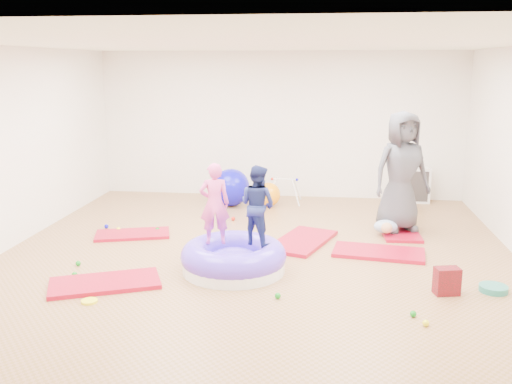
# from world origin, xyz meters

# --- Properties ---
(room) EXTENTS (7.01, 8.01, 2.81)m
(room) POSITION_xyz_m (0.00, 0.00, 1.40)
(room) COLOR #9F7350
(room) RESTS_ON ground
(gym_mat_front_left) EXTENTS (1.41, 1.08, 0.05)m
(gym_mat_front_left) POSITION_xyz_m (-1.64, -0.94, 0.03)
(gym_mat_front_left) COLOR #C30029
(gym_mat_front_left) RESTS_ON ground
(gym_mat_mid_left) EXTENTS (1.21, 0.84, 0.05)m
(gym_mat_mid_left) POSITION_xyz_m (-1.99, 1.03, 0.02)
(gym_mat_mid_left) COLOR #C30029
(gym_mat_mid_left) RESTS_ON ground
(gym_mat_center_back) EXTENTS (1.05, 1.43, 0.05)m
(gym_mat_center_back) POSITION_xyz_m (0.59, 1.00, 0.03)
(gym_mat_center_back) COLOR #C30029
(gym_mat_center_back) RESTS_ON ground
(gym_mat_right) EXTENTS (1.30, 0.77, 0.05)m
(gym_mat_right) POSITION_xyz_m (1.66, 0.61, 0.03)
(gym_mat_right) COLOR #C30029
(gym_mat_right) RESTS_ON ground
(gym_mat_rear_right) EXTENTS (0.59, 1.11, 0.05)m
(gym_mat_rear_right) POSITION_xyz_m (2.06, 1.69, 0.02)
(gym_mat_rear_right) COLOR #C30029
(gym_mat_rear_right) RESTS_ON ground
(inflatable_cushion) EXTENTS (1.33, 1.33, 0.42)m
(inflatable_cushion) POSITION_xyz_m (-0.21, -0.28, 0.16)
(inflatable_cushion) COLOR white
(inflatable_cushion) RESTS_ON ground
(child_pink) EXTENTS (0.43, 0.33, 1.03)m
(child_pink) POSITION_xyz_m (-0.46, -0.20, 0.90)
(child_pink) COLOR #EA4D9B
(child_pink) RESTS_ON inflatable_cushion
(child_navy) EXTENTS (0.62, 0.58, 1.01)m
(child_navy) POSITION_xyz_m (0.08, -0.16, 0.89)
(child_navy) COLOR navy
(child_navy) RESTS_ON inflatable_cushion
(adult_caregiver) EXTENTS (1.05, 0.87, 1.83)m
(adult_caregiver) POSITION_xyz_m (2.05, 1.73, 0.96)
(adult_caregiver) COLOR #424349
(adult_caregiver) RESTS_ON gym_mat_rear_right
(infant) EXTENTS (0.35, 0.36, 0.21)m
(infant) POSITION_xyz_m (1.83, 1.46, 0.15)
(infant) COLOR #9DB5D9
(infant) RESTS_ON gym_mat_rear_right
(ball_pit_balls) EXTENTS (4.54, 3.70, 0.07)m
(ball_pit_balls) POSITION_xyz_m (-0.76, 0.29, 0.03)
(ball_pit_balls) COLOR #148D1B
(ball_pit_balls) RESTS_ON ground
(exercise_ball_blue) EXTENTS (0.69, 0.69, 0.69)m
(exercise_ball_blue) POSITION_xyz_m (-0.81, 3.07, 0.34)
(exercise_ball_blue) COLOR #0F0BC3
(exercise_ball_blue) RESTS_ON ground
(exercise_ball_orange) EXTENTS (0.44, 0.44, 0.44)m
(exercise_ball_orange) POSITION_xyz_m (-0.13, 3.11, 0.22)
(exercise_ball_orange) COLOR orange
(exercise_ball_orange) RESTS_ON ground
(infant_play_gym) EXTENTS (0.62, 0.59, 0.48)m
(infant_play_gym) POSITION_xyz_m (0.15, 3.37, 0.32)
(infant_play_gym) COLOR white
(infant_play_gym) RESTS_ON ground
(cube_shelf) EXTENTS (0.66, 0.33, 0.66)m
(cube_shelf) POSITION_xyz_m (2.51, 3.79, 0.33)
(cube_shelf) COLOR white
(cube_shelf) RESTS_ON ground
(balance_disc) EXTENTS (0.32, 0.32, 0.07)m
(balance_disc) POSITION_xyz_m (2.86, -0.56, 0.04)
(balance_disc) COLOR #247F70
(balance_disc) RESTS_ON ground
(backpack) EXTENTS (0.30, 0.23, 0.32)m
(backpack) POSITION_xyz_m (2.30, -0.71, 0.16)
(backpack) COLOR #A10916
(backpack) RESTS_ON ground
(yellow_toy) EXTENTS (0.18, 0.18, 0.03)m
(yellow_toy) POSITION_xyz_m (-1.62, -1.43, 0.01)
(yellow_toy) COLOR #FFFD1B
(yellow_toy) RESTS_ON ground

